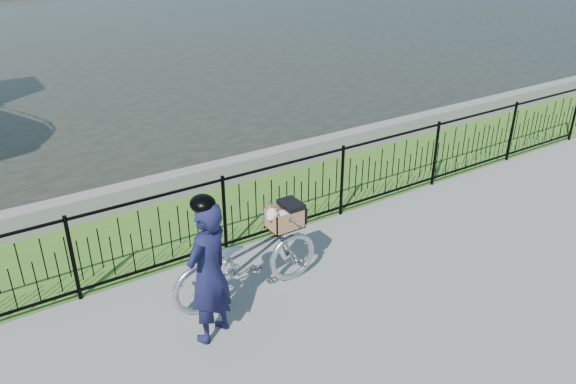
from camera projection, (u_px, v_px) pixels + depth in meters
ground at (355, 285)px, 7.12m from camera, size 120.00×120.00×0.00m
grass_strip at (254, 205)px, 9.07m from camera, size 60.00×2.00×0.01m
quay_wall at (225, 172)px, 9.74m from camera, size 60.00×0.30×0.40m
fence at (287, 197)px, 8.07m from camera, size 14.00×0.06×1.15m
bicycle_rig at (248, 258)px, 6.73m from camera, size 1.94×0.68×1.12m
cyclist at (208, 271)px, 5.90m from camera, size 0.71×0.61×1.72m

